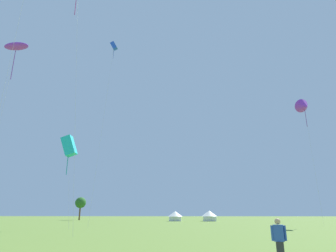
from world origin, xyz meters
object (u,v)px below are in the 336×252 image
Objects in this scene: kite_cyan_box at (69,146)px; person_spectator at (280,243)px; kite_purple_delta at (304,106)px; festival_tent_center at (175,216)px; tree_distant_left at (81,203)px; kite_purple_parafoil at (16,47)px; festival_tent_left at (209,215)px; kite_blue_box at (114,47)px.

person_spectator is at bearing -52.93° from kite_cyan_box.
festival_tent_center is (-24.77, 25.87, -19.19)m from kite_purple_delta.
kite_cyan_box is 1.90× the size of tree_distant_left.
kite_purple_parafoil is at bearing -157.62° from kite_purple_delta.
festival_tent_center is 0.58× the size of tree_distant_left.
kite_cyan_box is 34.20m from person_spectator.
kite_purple_delta is 5.62× the size of festival_tent_left.
kite_cyan_box is 3.13× the size of festival_tent_left.
tree_distant_left is (-35.22, 74.30, 3.99)m from person_spectator.
person_spectator is (26.09, -20.68, -22.55)m from kite_purple_parafoil.
kite_blue_box is at bearing -118.19° from festival_tent_left.
person_spectator is 82.32m from tree_distant_left.
festival_tent_center is (9.11, 33.05, -28.49)m from kite_blue_box.
kite_cyan_box is 0.56× the size of kite_purple_delta.
kite_blue_box reaches higher than festival_tent_center.
kite_purple_delta is 36.00m from festival_tent_left.
kite_cyan_box is at bearing -72.17° from tree_distant_left.
tree_distant_left is at bearing 99.66° from kite_purple_parafoil.
tree_distant_left is at bearing 107.83° from kite_cyan_box.
kite_purple_parafoil is 40.21m from person_spectator.
festival_tent_left is at bearing 61.81° from kite_blue_box.
kite_purple_delta is (37.70, 12.72, 9.71)m from kite_cyan_box.
festival_tent_center is at bearing 95.98° from person_spectator.
kite_cyan_box is 41.80m from festival_tent_center.
tree_distant_left reaches higher than person_spectator.
kite_blue_box is at bearing -168.03° from kite_purple_delta.
kite_purple_parafoil is 13.89× the size of person_spectator.
kite_purple_delta is at bearing 18.65° from kite_cyan_box.
tree_distant_left is (-53.20, 35.47, -15.70)m from kite_purple_delta.
kite_purple_delta reaches higher than festival_tent_center.
festival_tent_center is (12.94, 38.60, -9.48)m from kite_cyan_box.
kite_cyan_box is (6.37, 5.43, -12.57)m from kite_purple_parafoil.
tree_distant_left is (-19.33, 42.65, -24.99)m from kite_blue_box.
kite_purple_parafoil is 6.43× the size of festival_tent_center.
person_spectator is (19.72, -26.10, -9.98)m from kite_cyan_box.
festival_tent_center is at bearing 71.47° from kite_cyan_box.
person_spectator is at bearing -114.86° from kite_purple_delta.
kite_blue_box is 53.08m from tree_distant_left.
tree_distant_left is at bearing 165.48° from festival_tent_left.
person_spectator is at bearing -64.64° from tree_distant_left.
kite_purple_parafoil is 16.30m from kite_blue_box.
festival_tent_left reaches higher than person_spectator.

